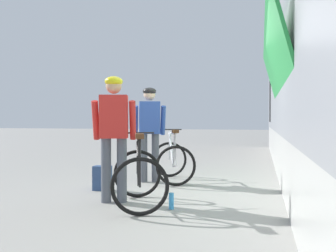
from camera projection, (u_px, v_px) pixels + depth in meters
ground_plane at (200, 194)px, 5.48m from camera, size 80.00×80.00×0.00m
cyclist_near_in_red at (114, 127)px, 4.89m from camera, size 0.66×0.42×1.76m
cyclist_far_in_blue at (150, 125)px, 6.54m from camera, size 0.66×0.47×1.76m
bicycle_near_black at (139, 176)px, 4.69m from camera, size 1.05×1.26×0.99m
bicycle_far_silver at (172, 160)px, 6.61m from camera, size 1.05×1.25×0.99m
backpack_on_platform at (102, 178)px, 5.75m from camera, size 0.29×0.20×0.40m
water_bottle_near_the_bikes at (171, 201)px, 4.52m from camera, size 0.07×0.07×0.21m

